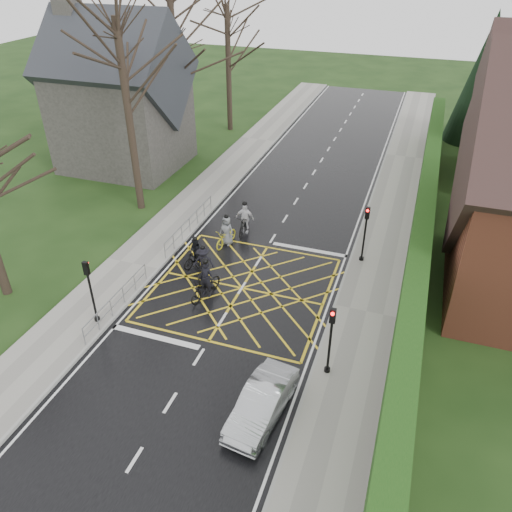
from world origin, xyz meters
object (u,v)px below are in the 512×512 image
Objects in this scene: cyclist_front at (244,221)px; cyclist_mid at (203,266)px; cyclist_lead at (226,234)px; cyclist_rear at (206,284)px; cyclist_back at (195,255)px; car at (262,403)px.

cyclist_mid is at bearing -98.08° from cyclist_front.
cyclist_mid is 3.28m from cyclist_lead.
cyclist_rear reaches higher than cyclist_lead.
cyclist_back reaches higher than car.
cyclist_rear is 7.45m from car.
car is (5.09, -12.05, -0.10)m from cyclist_front.
cyclist_front is (0.39, 4.84, 0.06)m from cyclist_mid.
cyclist_lead is (-0.08, 3.27, -0.02)m from cyclist_mid.
cyclist_back is 10.20m from car.
cyclist_back is 0.88× the size of cyclist_mid.
cyclist_mid is at bearing 132.77° from cyclist_rear.
cyclist_back is 0.45× the size of car.
cyclist_front is 1.01× the size of cyclist_lead.
car is (4.70, -5.78, -0.04)m from cyclist_rear.
cyclist_rear is at bearing 136.06° from car.
car is at bearing -64.76° from cyclist_mid.
cyclist_back is at bearing -95.81° from cyclist_lead.
cyclist_front is 0.52× the size of car.
cyclist_mid is at bearing -25.98° from cyclist_back.
cyclist_rear is at bearing -35.29° from cyclist_back.
cyclist_rear is 1.30× the size of cyclist_back.
cyclist_front reaches higher than car.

